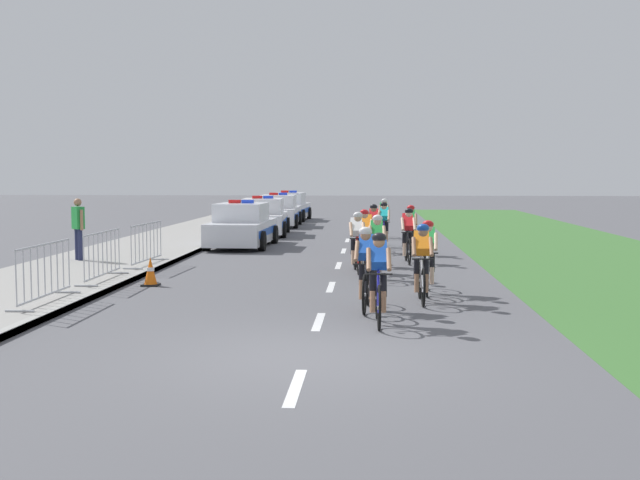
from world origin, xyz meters
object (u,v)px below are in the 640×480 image
Objects in this scene: cyclist_twelfth at (384,218)px; police_car_nearest at (242,227)px; cyclist_ninth at (374,228)px; police_car_furthest at (289,208)px; crowd_barrier_front at (45,273)px; spectator_closest at (78,225)px; cyclist_eleventh at (410,229)px; police_car_second at (263,218)px; cyclist_second at (366,267)px; cyclist_tenth at (384,224)px; police_car_third at (279,212)px; cyclist_seventh at (366,237)px; cyclist_eighth at (408,235)px; cyclist_third at (422,262)px; crowd_barrier_rear at (147,244)px; cyclist_fourth at (428,256)px; cyclist_fifth at (377,246)px; cyclist_lead at (378,277)px; crowd_barrier_middle at (103,256)px; traffic_cone_near at (151,272)px; cyclist_sixth at (357,241)px.

cyclist_twelfth is 6.26m from police_car_nearest.
police_car_furthest reaches higher than cyclist_ninth.
cyclist_ninth is 0.39× the size of police_car_nearest.
crowd_barrier_front is 7.13m from spectator_closest.
police_car_second reaches higher than cyclist_eleventh.
crowd_barrier_front is (-5.85, -0.15, -0.14)m from cyclist_second.
police_car_third is at bearing 114.76° from cyclist_tenth.
cyclist_tenth is at bearing 0.96° from police_car_nearest.
cyclist_eighth is at bearing 32.55° from cyclist_seventh.
cyclist_tenth is 1.03× the size of spectator_closest.
cyclist_third is 11.25m from cyclist_tenth.
cyclist_seventh is 9.08m from crowd_barrier_front.
crowd_barrier_rear is at bearing -102.99° from police_car_nearest.
cyclist_fifth is (-1.02, 2.10, 0.00)m from cyclist_fourth.
crowd_barrier_front is at bearing -178.50° from cyclist_second.
cyclist_lead is 0.39× the size of police_car_third.
cyclist_eleventh is (1.08, 11.13, 0.00)m from cyclist_lead.
police_car_third is at bearing 105.02° from cyclist_fourth.
crowd_barrier_middle is at bearing -167.93° from cyclist_fifth.
cyclist_third reaches higher than crowd_barrier_middle.
cyclist_twelfth is 0.74× the size of crowd_barrier_rear.
cyclist_lead is at bearing -88.19° from cyclist_seventh.
cyclist_ninth is at bearing 90.14° from cyclist_lead.
traffic_cone_near is (1.10, 2.96, -0.34)m from crowd_barrier_front.
cyclist_fourth is (0.19, 1.12, 0.00)m from cyclist_third.
cyclist_twelfth is at bearing 85.81° from cyclist_ninth.
cyclist_eleventh is (1.06, 5.68, 0.00)m from cyclist_fifth.
cyclist_second and cyclist_ninth have the same top height.
cyclist_lead is 8.16m from cyclist_seventh.
cyclist_second is 4.14m from cyclist_fifth.
cyclist_sixth is at bearing 45.09° from crowd_barrier_front.
police_car_second is 1.01× the size of police_car_furthest.
cyclist_second and cyclist_seventh have the same top height.
cyclist_third is 1.03× the size of spectator_closest.
cyclist_ninth is at bearing 97.25° from cyclist_fourth.
police_car_furthest is at bearing 90.01° from police_car_third.
cyclist_twelfth is at bearing 93.50° from cyclist_eighth.
police_car_second reaches higher than crowd_barrier_middle.
police_car_furthest is at bearing 102.25° from cyclist_fourth.
police_car_nearest is 1.91× the size of crowd_barrier_front.
police_car_nearest reaches higher than cyclist_fifth.
crowd_barrier_middle is at bearing -99.63° from police_car_nearest.
crowd_barrier_middle is 1.00× the size of crowd_barrier_rear.
cyclist_third is 1.14m from cyclist_fourth.
crowd_barrier_middle is 4.35m from spectator_closest.
cyclist_lead is 14.11m from police_car_nearest.
cyclist_twelfth is 17.42m from crowd_barrier_front.
cyclist_third is at bearing -88.25° from cyclist_twelfth.
cyclist_eighth is at bearing 57.38° from cyclist_sixth.
cyclist_twelfth is at bearing 39.41° from police_car_nearest.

